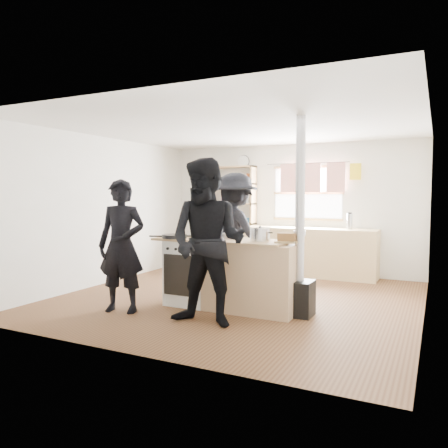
% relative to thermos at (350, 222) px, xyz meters
% --- Properties ---
extents(ground, '(5.00, 5.00, 0.01)m').
position_rel_thermos_xyz_m(ground, '(-1.20, -2.22, -1.05)').
color(ground, brown).
rests_on(ground, ground).
extents(back_counter, '(3.40, 0.55, 0.90)m').
position_rel_thermos_xyz_m(back_counter, '(-1.20, 0.00, -0.59)').
color(back_counter, '#D8BB82').
rests_on(back_counter, ground).
extents(shelving_unit, '(1.00, 0.28, 1.20)m').
position_rel_thermos_xyz_m(shelving_unit, '(-2.40, 0.12, 0.47)').
color(shelving_unit, tan).
rests_on(shelving_unit, back_counter).
extents(thermos, '(0.10, 0.10, 0.28)m').
position_rel_thermos_xyz_m(thermos, '(0.00, 0.00, 0.00)').
color(thermos, silver).
rests_on(thermos, back_counter).
extents(cooking_island, '(1.97, 0.64, 0.93)m').
position_rel_thermos_xyz_m(cooking_island, '(-1.05, -2.77, -0.58)').
color(cooking_island, white).
rests_on(cooking_island, ground).
extents(skillet_greens, '(0.45, 0.45, 0.05)m').
position_rel_thermos_xyz_m(skillet_greens, '(-1.83, -2.94, -0.08)').
color(skillet_greens, black).
rests_on(skillet_greens, cooking_island).
extents(roast_tray, '(0.42, 0.35, 0.07)m').
position_rel_thermos_xyz_m(roast_tray, '(-1.13, -2.72, -0.07)').
color(roast_tray, silver).
rests_on(roast_tray, cooking_island).
extents(stockpot_stove, '(0.25, 0.25, 0.20)m').
position_rel_thermos_xyz_m(stockpot_stove, '(-1.53, -2.61, -0.02)').
color(stockpot_stove, '#B0B0B2').
rests_on(stockpot_stove, cooking_island).
extents(stockpot_counter, '(0.27, 0.27, 0.20)m').
position_rel_thermos_xyz_m(stockpot_counter, '(-0.62, -2.79, -0.02)').
color(stockpot_counter, silver).
rests_on(stockpot_counter, cooking_island).
extents(bread_board, '(0.30, 0.23, 0.12)m').
position_rel_thermos_xyz_m(bread_board, '(-0.27, -2.79, -0.06)').
color(bread_board, tan).
rests_on(bread_board, cooking_island).
extents(flue_heater, '(0.35, 0.35, 2.50)m').
position_rel_thermos_xyz_m(flue_heater, '(-0.13, -2.70, -0.38)').
color(flue_heater, black).
rests_on(flue_heater, ground).
extents(person_near_left, '(0.71, 0.55, 1.73)m').
position_rel_thermos_xyz_m(person_near_left, '(-2.26, -3.54, -0.18)').
color(person_near_left, black).
rests_on(person_near_left, ground).
extents(person_near_right, '(0.99, 0.79, 1.96)m').
position_rel_thermos_xyz_m(person_near_right, '(-0.97, -3.57, -0.06)').
color(person_near_right, black).
rests_on(person_near_right, ground).
extents(person_far, '(1.37, 1.07, 1.86)m').
position_rel_thermos_xyz_m(person_far, '(-1.42, -1.84, -0.11)').
color(person_far, black).
rests_on(person_far, ground).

